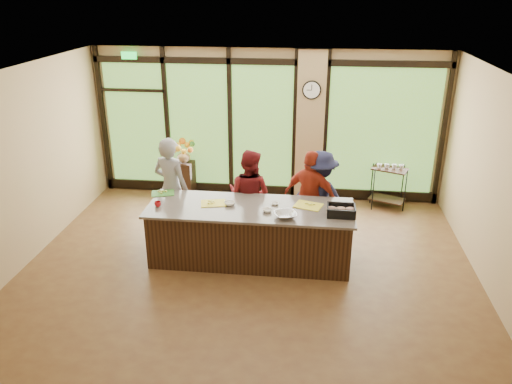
% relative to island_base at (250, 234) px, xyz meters
% --- Properties ---
extents(floor, '(7.00, 7.00, 0.00)m').
position_rel_island_base_xyz_m(floor, '(0.00, -0.30, -0.44)').
color(floor, '#57341E').
rests_on(floor, ground).
extents(ceiling, '(7.00, 7.00, 0.00)m').
position_rel_island_base_xyz_m(ceiling, '(0.00, -0.30, 2.56)').
color(ceiling, white).
rests_on(ceiling, back_wall).
extents(back_wall, '(7.00, 0.00, 7.00)m').
position_rel_island_base_xyz_m(back_wall, '(0.00, 2.70, 1.06)').
color(back_wall, tan).
rests_on(back_wall, floor).
extents(left_wall, '(0.00, 6.00, 6.00)m').
position_rel_island_base_xyz_m(left_wall, '(-3.50, -0.30, 1.06)').
color(left_wall, tan).
rests_on(left_wall, floor).
extents(right_wall, '(0.00, 6.00, 6.00)m').
position_rel_island_base_xyz_m(right_wall, '(3.50, -0.30, 1.06)').
color(right_wall, tan).
rests_on(right_wall, floor).
extents(window_wall, '(6.90, 0.12, 3.00)m').
position_rel_island_base_xyz_m(window_wall, '(0.16, 2.65, 0.95)').
color(window_wall, tan).
rests_on(window_wall, floor).
extents(island_base, '(3.10, 1.00, 0.88)m').
position_rel_island_base_xyz_m(island_base, '(0.00, 0.00, 0.00)').
color(island_base, black).
rests_on(island_base, floor).
extents(countertop, '(3.20, 1.10, 0.04)m').
position_rel_island_base_xyz_m(countertop, '(0.00, 0.00, 0.46)').
color(countertop, '#6D635A').
rests_on(countertop, island_base).
extents(wall_clock, '(0.36, 0.04, 0.36)m').
position_rel_island_base_xyz_m(wall_clock, '(0.85, 2.57, 1.81)').
color(wall_clock, black).
rests_on(wall_clock, window_wall).
extents(cook_left, '(0.76, 0.62, 1.78)m').
position_rel_island_base_xyz_m(cook_left, '(-1.45, 0.68, 0.45)').
color(cook_left, gray).
rests_on(cook_left, floor).
extents(cook_midleft, '(0.94, 0.83, 1.60)m').
position_rel_island_base_xyz_m(cook_midleft, '(-0.11, 0.75, 0.36)').
color(cook_midleft, maroon).
rests_on(cook_midleft, floor).
extents(cook_midright, '(1.03, 0.73, 1.62)m').
position_rel_island_base_xyz_m(cook_midright, '(0.92, 0.75, 0.37)').
color(cook_midright, '#9E2A18').
rests_on(cook_midright, floor).
extents(cook_right, '(1.15, 0.85, 1.59)m').
position_rel_island_base_xyz_m(cook_right, '(1.08, 0.86, 0.35)').
color(cook_right, '#181A35').
rests_on(cook_right, floor).
extents(roasting_pan, '(0.42, 0.33, 0.07)m').
position_rel_island_base_xyz_m(roasting_pan, '(1.38, -0.12, 0.52)').
color(roasting_pan, black).
rests_on(roasting_pan, countertop).
extents(mixing_bowl, '(0.42, 0.42, 0.08)m').
position_rel_island_base_xyz_m(mixing_bowl, '(0.56, -0.31, 0.52)').
color(mixing_bowl, silver).
rests_on(mixing_bowl, countertop).
extents(cutting_board_left, '(0.43, 0.37, 0.01)m').
position_rel_island_base_xyz_m(cutting_board_left, '(-1.50, 0.36, 0.49)').
color(cutting_board_left, '#429134').
rests_on(cutting_board_left, countertop).
extents(cutting_board_center, '(0.44, 0.37, 0.01)m').
position_rel_island_base_xyz_m(cutting_board_center, '(-0.59, 0.06, 0.49)').
color(cutting_board_center, yellow).
rests_on(cutting_board_center, countertop).
extents(cutting_board_right, '(0.49, 0.42, 0.01)m').
position_rel_island_base_xyz_m(cutting_board_right, '(0.89, 0.14, 0.49)').
color(cutting_board_right, yellow).
rests_on(cutting_board_right, countertop).
extents(prep_bowl_near, '(0.21, 0.21, 0.05)m').
position_rel_island_base_xyz_m(prep_bowl_near, '(-0.33, 0.03, 0.51)').
color(prep_bowl_near, white).
rests_on(prep_bowl_near, countertop).
extents(prep_bowl_mid, '(0.19, 0.19, 0.05)m').
position_rel_island_base_xyz_m(prep_bowl_mid, '(0.28, -0.15, 0.50)').
color(prep_bowl_mid, white).
rests_on(prep_bowl_mid, countertop).
extents(prep_bowl_far, '(0.13, 0.13, 0.03)m').
position_rel_island_base_xyz_m(prep_bowl_far, '(0.37, 0.14, 0.49)').
color(prep_bowl_far, white).
rests_on(prep_bowl_far, countertop).
extents(red_ramekin, '(0.13, 0.13, 0.08)m').
position_rel_island_base_xyz_m(red_ramekin, '(-1.43, -0.15, 0.52)').
color(red_ramekin, '#A61017').
rests_on(red_ramekin, countertop).
extents(flower_stand, '(0.40, 0.40, 0.74)m').
position_rel_island_base_xyz_m(flower_stand, '(-1.69, 2.45, -0.07)').
color(flower_stand, black).
rests_on(flower_stand, floor).
extents(flower_vase, '(0.35, 0.35, 0.29)m').
position_rel_island_base_xyz_m(flower_vase, '(-1.69, 2.45, 0.44)').
color(flower_vase, '#7D6344').
rests_on(flower_vase, flower_stand).
extents(bar_cart, '(0.75, 0.60, 0.90)m').
position_rel_island_base_xyz_m(bar_cart, '(2.43, 2.34, 0.10)').
color(bar_cart, black).
rests_on(bar_cart, floor).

